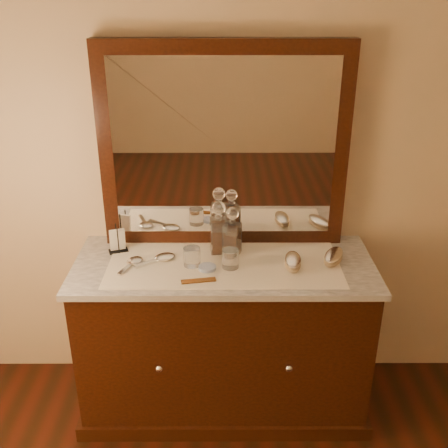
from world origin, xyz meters
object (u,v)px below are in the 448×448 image
at_px(decanter_left, 219,233).
at_px(hand_mirror_outer, 133,262).
at_px(hand_mirror_inner, 161,258).
at_px(brush_far, 334,257).
at_px(mirror_frame, 224,147).
at_px(decanter_right, 232,236).
at_px(pin_dish, 207,268).
at_px(comb, 199,281).
at_px(napkin_rack, 118,241).
at_px(brush_near, 293,262).
at_px(dresser_cabinet, 224,338).

height_order(decanter_left, hand_mirror_outer, decanter_left).
height_order(hand_mirror_outer, hand_mirror_inner, hand_mirror_inner).
height_order(brush_far, hand_mirror_inner, brush_far).
height_order(mirror_frame, brush_far, mirror_frame).
relative_size(decanter_right, hand_mirror_inner, 1.21).
bearing_deg(pin_dish, comb, -107.83).
relative_size(comb, decanter_left, 0.59).
distance_m(napkin_rack, brush_near, 0.87).
bearing_deg(mirror_frame, dresser_cabinet, -90.00).
relative_size(decanter_left, hand_mirror_inner, 1.31).
relative_size(napkin_rack, hand_mirror_inner, 0.69).
height_order(pin_dish, brush_far, brush_far).
bearing_deg(comb, decanter_right, 50.31).
bearing_deg(hand_mirror_outer, decanter_right, 11.97).
distance_m(pin_dish, hand_mirror_inner, 0.24).
bearing_deg(comb, pin_dish, 62.60).
distance_m(hand_mirror_outer, hand_mirror_inner, 0.14).
bearing_deg(brush_near, brush_far, 12.92).
bearing_deg(decanter_right, pin_dish, -127.54).
distance_m(comb, decanter_left, 0.32).
bearing_deg(brush_far, pin_dish, -173.00).
bearing_deg(brush_near, napkin_rack, 169.41).
bearing_deg(brush_far, hand_mirror_outer, -178.77).
bearing_deg(mirror_frame, napkin_rack, -166.57).
distance_m(comb, hand_mirror_inner, 0.28).
bearing_deg(decanter_right, brush_near, -23.83).
xyz_separation_m(dresser_cabinet, comb, (-0.11, -0.18, 0.45)).
bearing_deg(hand_mirror_inner, brush_near, -5.79).
distance_m(brush_far, hand_mirror_outer, 0.96).
height_order(dresser_cabinet, brush_near, brush_near).
xyz_separation_m(hand_mirror_outer, hand_mirror_inner, (0.13, 0.04, 0.00)).
relative_size(decanter_right, brush_far, 1.28).
bearing_deg(hand_mirror_inner, brush_far, -1.21).
xyz_separation_m(decanter_right, hand_mirror_inner, (-0.34, -0.06, -0.09)).
distance_m(mirror_frame, hand_mirror_inner, 0.61).
xyz_separation_m(dresser_cabinet, napkin_rack, (-0.53, 0.12, 0.50)).
xyz_separation_m(brush_near, hand_mirror_inner, (-0.63, 0.06, -0.01)).
bearing_deg(decanter_left, hand_mirror_inner, -162.21).
relative_size(dresser_cabinet, decanter_right, 5.66).
height_order(mirror_frame, hand_mirror_inner, mirror_frame).
bearing_deg(brush_far, decanter_right, 170.67).
relative_size(hand_mirror_outer, hand_mirror_inner, 0.93).
relative_size(comb, hand_mirror_inner, 0.77).
bearing_deg(decanter_right, hand_mirror_outer, -168.03).
xyz_separation_m(decanter_right, brush_far, (0.49, -0.08, -0.07)).
height_order(comb, brush_far, brush_far).
height_order(dresser_cabinet, mirror_frame, mirror_frame).
xyz_separation_m(mirror_frame, hand_mirror_outer, (-0.43, -0.26, -0.49)).
xyz_separation_m(comb, hand_mirror_inner, (-0.19, 0.20, 0.00)).
relative_size(mirror_frame, brush_near, 6.71).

